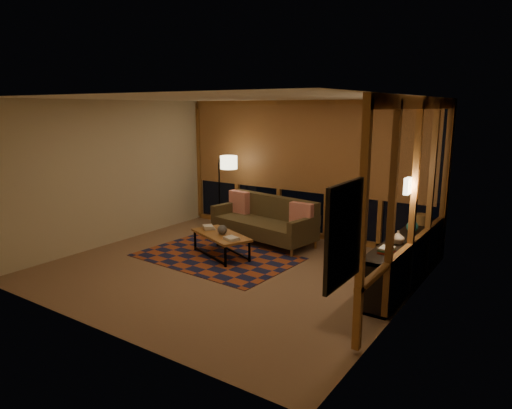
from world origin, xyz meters
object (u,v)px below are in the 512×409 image
Objects in this scene: sofa at (263,220)px; floor_lamp at (219,191)px; bookshelf at (404,260)px; coffee_table at (221,245)px.

floor_lamp is at bearing 174.10° from sofa.
floor_lamp is 4.37m from bookshelf.
sofa is 1.72× the size of coffee_table.
bookshelf is at bearing -2.11° from sofa.
bookshelf is at bearing 32.98° from coffee_table.
sofa is at bearing 168.48° from bookshelf.
bookshelf is (4.24, -0.96, -0.45)m from floor_lamp.
sofa is at bearing 2.97° from floor_lamp.
coffee_table is 2.04m from floor_lamp.
floor_lamp is 0.58× the size of bookshelf.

